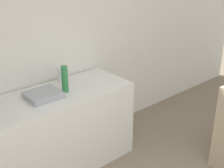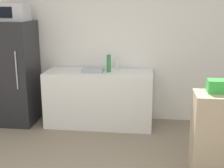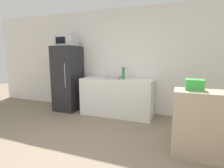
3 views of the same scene
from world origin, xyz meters
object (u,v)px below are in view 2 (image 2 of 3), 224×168
bottle_short (116,64)px  bottle_tall (109,63)px  microwave (11,12)px  basket (218,86)px  refrigerator (16,73)px

bottle_short → bottle_tall: bearing=-111.0°
microwave → bottle_tall: (1.53, 0.03, -0.79)m
bottle_short → basket: 1.98m
bottle_tall → basket: (1.43, -1.23, 0.00)m
refrigerator → bottle_tall: bearing=0.9°
microwave → basket: (2.96, -1.20, -0.78)m
refrigerator → bottle_tall: 1.54m
microwave → bottle_short: size_ratio=2.91×
refrigerator → bottle_short: (1.62, 0.26, 0.14)m
refrigerator → microwave: size_ratio=3.28×
refrigerator → microwave: bearing=-109.6°
bottle_short → basket: size_ratio=0.73×
bottle_tall → basket: bottle_tall is taller
microwave → bottle_short: bearing=9.2°
bottle_short → basket: basket is taller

